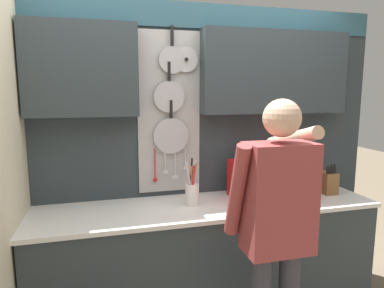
{
  "coord_description": "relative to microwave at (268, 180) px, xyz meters",
  "views": [
    {
      "loc": [
        -0.74,
        -2.31,
        1.72
      ],
      "look_at": [
        -0.07,
        0.2,
        1.32
      ],
      "focal_mm": 32.0,
      "sensor_mm": 36.0,
      "label": 1
    }
  ],
  "objects": [
    {
      "name": "knife_block",
      "position": [
        0.54,
        0.0,
        -0.06
      ],
      "size": [
        0.12,
        0.16,
        0.25
      ],
      "color": "brown",
      "rests_on": "base_cabinet_counter"
    },
    {
      "name": "utensil_crock",
      "position": [
        -0.61,
        0.0,
        -0.04
      ],
      "size": [
        0.1,
        0.1,
        0.35
      ],
      "color": "white",
      "rests_on": "base_cabinet_counter"
    },
    {
      "name": "person",
      "position": [
        -0.3,
        -0.68,
        -0.03
      ],
      "size": [
        0.54,
        0.65,
        1.68
      ],
      "color": "#383842",
      "rests_on": "ground_plane"
    },
    {
      "name": "base_cabinet_counter",
      "position": [
        -0.49,
        -0.02,
        -0.6
      ],
      "size": [
        2.52,
        0.63,
        0.89
      ],
      "color": "#2D383D",
      "rests_on": "ground_plane"
    },
    {
      "name": "microwave",
      "position": [
        0.0,
        0.0,
        0.0
      ],
      "size": [
        0.53,
        0.38,
        0.29
      ],
      "color": "red",
      "rests_on": "base_cabinet_counter"
    },
    {
      "name": "back_wall_unit",
      "position": [
        -0.47,
        0.26,
        0.45
      ],
      "size": [
        3.09,
        0.2,
        2.38
      ],
      "color": "#2D383D",
      "rests_on": "ground_plane"
    }
  ]
}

